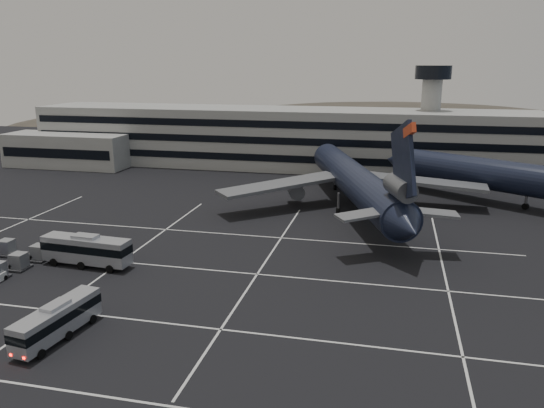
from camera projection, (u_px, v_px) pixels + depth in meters
The scene contains 8 objects.
ground at pixel (150, 278), 62.54m from camera, with size 260.00×260.00×0.00m, color black.
lane_markings at pixel (160, 277), 63.02m from camera, with size 90.00×55.62×0.01m.
terminal at pixel (266, 138), 128.38m from camera, with size 125.00×26.00×24.00m.
hills at pixel (370, 153), 221.86m from camera, with size 352.00×180.00×44.00m.
trijet_main at pixel (356, 181), 89.30m from camera, with size 45.03×56.19×18.08m.
trijet_far at pixel (535, 180), 89.75m from camera, with size 51.22×37.22×18.08m.
bus_near at pixel (57, 319), 48.56m from camera, with size 3.49×10.00×3.46m.
bus_far at pixel (86, 249), 65.82m from camera, with size 11.65×3.51×4.06m.
Camera 1 is at (26.98, -53.47, 24.66)m, focal length 35.00 mm.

